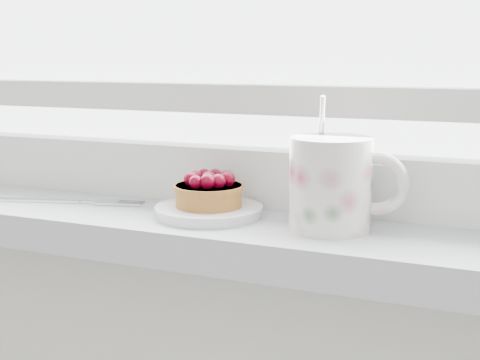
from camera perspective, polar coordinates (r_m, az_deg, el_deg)
The scene contains 4 objects.
saucer at distance 0.77m, azimuth -2.67°, elevation -2.67°, with size 0.12×0.12×0.01m, color white.
raspberry_tart at distance 0.76m, azimuth -2.67°, elevation -0.92°, with size 0.08×0.08×0.04m.
floral_mug at distance 0.71m, azimuth 8.00°, elevation -0.15°, with size 0.13×0.10×0.14m.
fork at distance 0.87m, azimuth -14.41°, elevation -1.77°, with size 0.19×0.07×0.00m.
Camera 1 is at (0.33, 1.22, 1.12)m, focal length 50.00 mm.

